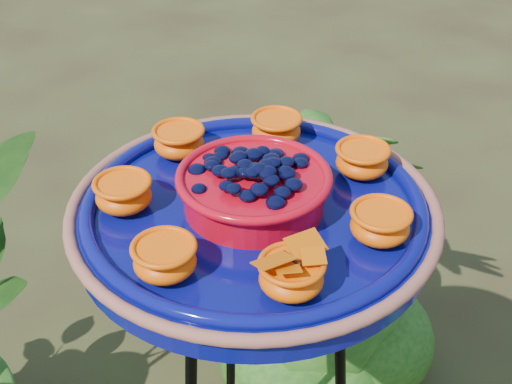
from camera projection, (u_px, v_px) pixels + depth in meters
feeder_dish at (254, 207)px, 1.00m from camera, size 0.65×0.65×0.12m
shrub_back_right at (317, 252)px, 1.84m from camera, size 0.71×0.71×0.90m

